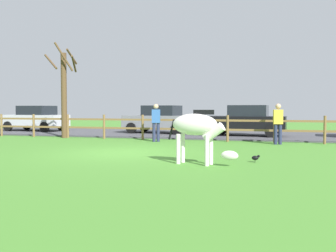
% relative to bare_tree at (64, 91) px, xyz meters
% --- Properties ---
extents(ground_plane, '(60.00, 60.00, 0.00)m').
position_rel_bare_tree_xyz_m(ground_plane, '(5.26, -4.91, -2.31)').
color(ground_plane, '#47842D').
extents(parking_asphalt, '(28.00, 7.40, 0.05)m').
position_rel_bare_tree_xyz_m(parking_asphalt, '(5.26, 4.39, -2.28)').
color(parking_asphalt, '#47474C').
rests_on(parking_asphalt, ground_plane).
extents(paddock_fence, '(21.65, 0.11, 1.16)m').
position_rel_bare_tree_xyz_m(paddock_fence, '(5.03, 0.09, -1.65)').
color(paddock_fence, brown).
rests_on(paddock_fence, ground_plane).
extents(bare_tree, '(1.64, 1.64, 4.60)m').
position_rel_bare_tree_xyz_m(bare_tree, '(0.00, 0.00, 0.00)').
color(bare_tree, '#513A23').
rests_on(bare_tree, ground_plane).
extents(zebra, '(1.92, 0.71, 1.41)m').
position_rel_bare_tree_xyz_m(zebra, '(8.07, -6.74, -1.38)').
color(zebra, white).
rests_on(zebra, ground_plane).
extents(crow_on_grass, '(0.21, 0.10, 0.20)m').
position_rel_bare_tree_xyz_m(crow_on_grass, '(9.50, -5.96, -2.18)').
color(crow_on_grass, black).
rests_on(crow_on_grass, ground_plane).
extents(parked_car_grey, '(4.15, 2.21, 1.56)m').
position_rel_bare_tree_xyz_m(parked_car_grey, '(3.64, 4.05, -1.46)').
color(parked_car_grey, slate).
rests_on(parked_car_grey, parking_asphalt).
extents(parked_car_black, '(4.09, 2.06, 1.56)m').
position_rel_bare_tree_xyz_m(parked_car_black, '(8.49, 3.36, -1.46)').
color(parked_car_black, black).
rests_on(parked_car_black, parking_asphalt).
extents(parked_car_silver, '(4.08, 2.05, 1.56)m').
position_rel_bare_tree_xyz_m(parked_car_silver, '(-4.45, 3.90, -1.46)').
color(parked_car_silver, '#B7BABF').
rests_on(parked_car_silver, parking_asphalt).
extents(visitor_left_of_tree, '(0.39, 0.28, 1.64)m').
position_rel_bare_tree_xyz_m(visitor_left_of_tree, '(10.06, -0.55, -1.40)').
color(visitor_left_of_tree, '#232847').
rests_on(visitor_left_of_tree, ground_plane).
extents(visitor_right_of_tree, '(0.40, 0.30, 1.64)m').
position_rel_bare_tree_xyz_m(visitor_right_of_tree, '(4.98, -0.74, -1.40)').
color(visitor_right_of_tree, '#232847').
rests_on(visitor_right_of_tree, ground_plane).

